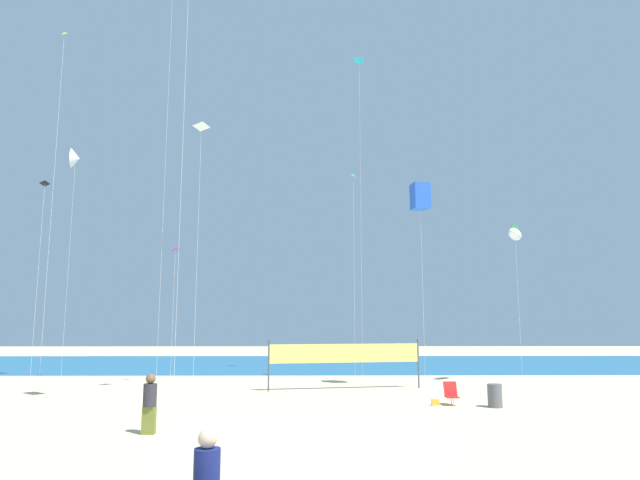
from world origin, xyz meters
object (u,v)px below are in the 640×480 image
object	(u,v)px
beach_handbag	(435,402)
kite_black_diamond	(44,192)
beachgoer_charcoal_shirt	(150,402)
kite_lime_diamond	(62,63)
trash_barrel	(495,396)
volleyball_net	(345,355)
kite_white_inflatable	(515,234)
kite_blue_diamond	(172,6)
kite_blue_box	(420,197)
folding_beach_chair	(451,393)
kite_violet_diamond	(175,252)
kite_cyan_diamond	(359,66)
kite_green_diamond	(354,185)
kite_white_delta	(76,159)
kite_white_diamond	(201,129)

from	to	relation	value
beach_handbag	kite_black_diamond	size ratio (longest dim) A/B	0.03
beachgoer_charcoal_shirt	kite_lime_diamond	size ratio (longest dim) A/B	0.10
trash_barrel	kite_black_diamond	distance (m)	24.24
kite_black_diamond	volleyball_net	bearing A→B (deg)	-3.60
trash_barrel	kite_white_inflatable	xyz separation A→B (m)	(4.09, 8.10, 7.57)
kite_blue_diamond	kite_blue_box	xyz separation A→B (m)	(13.04, 0.16, -10.34)
folding_beach_chair	trash_barrel	bearing A→B (deg)	2.71
beachgoer_charcoal_shirt	kite_white_inflatable	bearing A→B (deg)	122.37
kite_violet_diamond	kite_cyan_diamond	xyz separation A→B (m)	(10.61, 4.96, 13.22)
kite_black_diamond	kite_cyan_diamond	distance (m)	21.03
beachgoer_charcoal_shirt	kite_green_diamond	distance (m)	18.98
kite_blue_diamond	kite_green_diamond	distance (m)	13.80
beach_handbag	kite_blue_diamond	size ratio (longest dim) A/B	0.01
kite_black_diamond	folding_beach_chair	bearing A→B (deg)	-17.40
beach_handbag	beachgoer_charcoal_shirt	bearing A→B (deg)	-150.08
trash_barrel	kite_cyan_diamond	size ratio (longest dim) A/B	0.04
kite_white_delta	kite_green_diamond	bearing A→B (deg)	-1.30
volleyball_net	kite_white_delta	world-z (taller)	kite_white_delta
kite_white_diamond	kite_lime_diamond	world-z (taller)	kite_lime_diamond
kite_lime_diamond	kite_cyan_diamond	bearing A→B (deg)	28.96
volleyball_net	kite_violet_diamond	bearing A→B (deg)	165.68
folding_beach_chair	kite_black_diamond	xyz separation A→B (m)	(-19.67, 6.17, 9.57)
beachgoer_charcoal_shirt	folding_beach_chair	world-z (taller)	beachgoer_charcoal_shirt
beach_handbag	kite_white_delta	size ratio (longest dim) A/B	0.02
kite_black_diamond	kite_cyan_diamond	size ratio (longest dim) A/B	0.51
kite_violet_diamond	kite_blue_box	size ratio (longest dim) A/B	0.71
kite_white_diamond	beachgoer_charcoal_shirt	bearing A→B (deg)	-86.28
trash_barrel	kite_violet_diamond	xyz separation A→B (m)	(-14.53, 8.16, 6.59)
beachgoer_charcoal_shirt	kite_black_diamond	distance (m)	17.65
beach_handbag	kite_cyan_diamond	xyz separation A→B (m)	(-1.74, 12.60, 20.13)
trash_barrel	volleyball_net	distance (m)	8.04
beachgoer_charcoal_shirt	kite_blue_box	world-z (taller)	kite_blue_box
kite_blue_diamond	kite_blue_box	size ratio (longest dim) A/B	2.04
volleyball_net	kite_blue_box	bearing A→B (deg)	-0.24
kite_white_delta	volleyball_net	bearing A→B (deg)	-14.12
volleyball_net	kite_blue_diamond	bearing A→B (deg)	-178.93
beachgoer_charcoal_shirt	kite_black_diamond	size ratio (longest dim) A/B	0.16
kite_violet_diamond	kite_green_diamond	distance (m)	10.73
kite_blue_diamond	beach_handbag	bearing A→B (deg)	-22.56
kite_white_diamond	trash_barrel	bearing A→B (deg)	-15.90
beachgoer_charcoal_shirt	kite_green_diamond	bearing A→B (deg)	146.50
kite_violet_diamond	kite_cyan_diamond	bearing A→B (deg)	25.05
kite_cyan_diamond	kite_white_diamond	size ratio (longest dim) A/B	1.65
kite_violet_diamond	kite_blue_box	distance (m)	13.47
beachgoer_charcoal_shirt	beach_handbag	distance (m)	11.10
trash_barrel	kite_lime_diamond	world-z (taller)	kite_lime_diamond
kite_green_diamond	kite_white_diamond	bearing A→B (deg)	-142.64
kite_white_delta	kite_cyan_diamond	xyz separation A→B (m)	(17.03, 3.37, 7.53)
beachgoer_charcoal_shirt	kite_lime_diamond	distance (m)	19.51
kite_black_diamond	kite_lime_diamond	distance (m)	6.70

